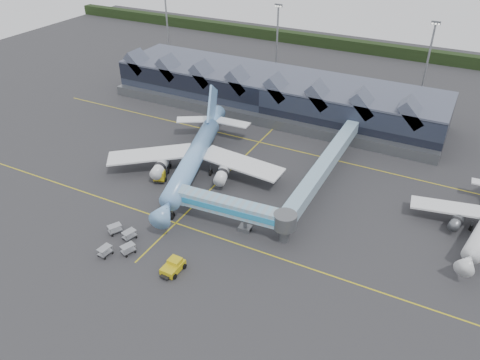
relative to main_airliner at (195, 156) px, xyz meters
The scene contains 10 objects.
ground 11.55m from the main_airliner, 55.25° to the right, with size 260.00×260.00×0.00m, color #2C2C2F.
taxi_stripes 7.53m from the main_airliner, 10.81° to the left, with size 120.00×60.00×0.01m.
tree_line_far 101.38m from the main_airliner, 86.54° to the left, with size 260.00×4.00×4.00m, color black.
terminal 38.54m from the main_airliner, 88.42° to the left, with size 90.00×22.25×12.52m.
light_masts 60.97m from the main_airliner, 63.32° to the left, with size 132.40×42.56×22.45m.
main_airliner is the anchor object (origin of this frame).
jet_bridge 21.71m from the main_airliner, 36.38° to the right, with size 23.50×4.97×5.81m.
fuel_truck 7.51m from the main_airliner, 150.24° to the right, with size 5.60×8.85×3.06m.
pushback_tug 30.50m from the main_airliner, 64.93° to the right, with size 2.98×4.61×2.00m.
baggage_carts 26.55m from the main_airliner, 87.91° to the right, with size 7.93×8.05×1.62m.
Camera 1 is at (41.98, -63.36, 52.96)m, focal length 35.00 mm.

